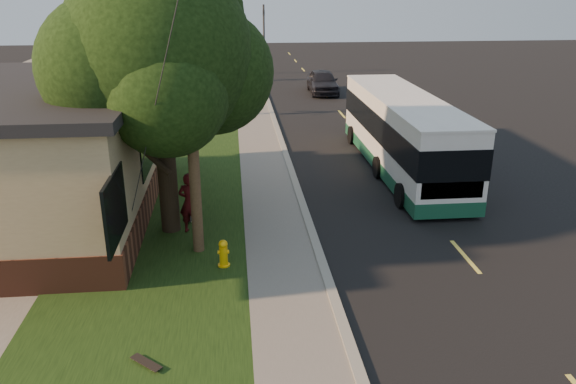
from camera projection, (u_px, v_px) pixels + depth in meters
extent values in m
plane|color=black|center=(321.00, 263.00, 15.05)|extent=(120.00, 120.00, 0.00)
cube|color=black|center=(376.00, 154.00, 24.75)|extent=(8.00, 80.00, 0.01)
cube|color=gray|center=(286.00, 155.00, 24.36)|extent=(0.25, 80.00, 0.12)
cube|color=slate|center=(263.00, 156.00, 24.27)|extent=(2.00, 80.00, 0.08)
cube|color=black|center=(181.00, 159.00, 23.95)|extent=(5.00, 80.00, 0.07)
cylinder|color=yellow|center=(224.00, 256.00, 14.69)|extent=(0.22, 0.22, 0.55)
sphere|color=yellow|center=(223.00, 244.00, 14.57)|extent=(0.24, 0.24, 0.24)
cylinder|color=yellow|center=(223.00, 252.00, 14.65)|extent=(0.30, 0.10, 0.10)
cylinder|color=yellow|center=(223.00, 252.00, 14.65)|extent=(0.10, 0.18, 0.10)
cylinder|color=yellow|center=(224.00, 265.00, 14.78)|extent=(0.32, 0.32, 0.04)
cylinder|color=#473321|center=(189.00, 89.00, 14.09)|extent=(0.30, 0.30, 9.00)
cylinder|color=#2D2D30|center=(150.00, 130.00, 13.25)|extent=(2.52, 3.21, 7.60)
cylinder|color=black|center=(167.00, 166.00, 16.28)|extent=(0.56, 0.56, 4.00)
sphere|color=black|center=(158.00, 54.00, 15.16)|extent=(5.20, 5.20, 5.20)
sphere|color=black|center=(211.00, 72.00, 16.06)|extent=(3.60, 3.60, 3.60)
sphere|color=black|center=(111.00, 68.00, 14.78)|extent=(3.80, 3.80, 3.80)
sphere|color=black|center=(166.00, 96.00, 14.29)|extent=(3.20, 3.20, 3.20)
sphere|color=black|center=(141.00, 34.00, 16.27)|extent=(3.40, 3.40, 3.40)
sphere|color=black|center=(192.00, 13.00, 16.01)|extent=(3.00, 3.00, 3.00)
cylinder|color=black|center=(209.00, 87.00, 30.92)|extent=(0.24, 0.24, 3.30)
cylinder|color=black|center=(207.00, 56.00, 30.34)|extent=(1.38, 0.57, 2.01)
cylinder|color=black|center=(207.00, 56.00, 30.34)|extent=(0.74, 1.21, 1.58)
cylinder|color=black|center=(207.00, 56.00, 30.34)|extent=(0.65, 1.05, 1.95)
cylinder|color=black|center=(207.00, 56.00, 30.34)|extent=(1.28, 0.53, 1.33)
cylinder|color=black|center=(207.00, 56.00, 30.34)|extent=(0.75, 1.21, 1.70)
cylinder|color=black|center=(221.00, 61.00, 42.21)|extent=(0.24, 0.24, 3.03)
cylinder|color=black|center=(220.00, 40.00, 41.68)|extent=(1.38, 0.57, 2.01)
cylinder|color=black|center=(220.00, 40.00, 41.68)|extent=(0.74, 1.21, 1.58)
cylinder|color=black|center=(220.00, 40.00, 41.68)|extent=(0.65, 1.05, 1.95)
cylinder|color=black|center=(220.00, 40.00, 41.68)|extent=(1.28, 0.53, 1.33)
cylinder|color=black|center=(220.00, 40.00, 41.68)|extent=(0.75, 1.21, 1.70)
cylinder|color=#2D2D30|center=(264.00, 40.00, 45.85)|extent=(0.16, 0.16, 5.50)
imported|color=black|center=(264.00, 17.00, 45.24)|extent=(0.18, 0.22, 1.10)
cube|color=silver|center=(402.00, 129.00, 22.09)|extent=(2.27, 10.92, 2.46)
cube|color=#164F35|center=(400.00, 160.00, 22.54)|extent=(2.29, 10.94, 0.50)
cube|color=black|center=(403.00, 124.00, 22.03)|extent=(2.31, 10.96, 1.00)
cube|color=black|center=(454.00, 176.00, 17.08)|extent=(1.97, 0.06, 1.46)
cube|color=yellow|center=(458.00, 137.00, 16.66)|extent=(1.46, 0.06, 0.32)
cube|color=#FFF2CC|center=(429.00, 209.00, 17.37)|extent=(0.23, 0.04, 0.14)
cube|color=#FFF2CC|center=(471.00, 207.00, 17.50)|extent=(0.23, 0.04, 0.14)
cube|color=silver|center=(405.00, 97.00, 21.66)|extent=(2.32, 10.97, 0.08)
cylinder|color=black|center=(401.00, 196.00, 18.70)|extent=(0.25, 0.84, 0.84)
cylinder|color=black|center=(467.00, 193.00, 18.91)|extent=(0.25, 0.84, 0.84)
cylinder|color=black|center=(378.00, 167.00, 21.58)|extent=(0.25, 0.84, 0.84)
cylinder|color=black|center=(435.00, 165.00, 21.79)|extent=(0.25, 0.84, 0.84)
cylinder|color=black|center=(352.00, 135.00, 26.16)|extent=(0.25, 0.84, 0.84)
cylinder|color=black|center=(399.00, 134.00, 26.37)|extent=(0.25, 0.84, 0.84)
imported|color=#440D10|center=(190.00, 203.00, 16.49)|extent=(0.76, 0.60, 1.85)
cube|color=black|center=(191.00, 217.00, 17.69)|extent=(0.33, 0.77, 0.02)
cylinder|color=silver|center=(189.00, 222.00, 17.46)|extent=(0.17, 0.08, 0.05)
cylinder|color=silver|center=(193.00, 215.00, 17.95)|extent=(0.17, 0.08, 0.05)
cube|color=black|center=(146.00, 362.00, 10.91)|extent=(0.69, 0.65, 0.02)
cylinder|color=silver|center=(155.00, 369.00, 10.78)|extent=(0.15, 0.16, 0.05)
cylinder|color=silver|center=(137.00, 359.00, 11.07)|extent=(0.15, 0.16, 0.05)
cube|color=#13311F|center=(62.00, 195.00, 17.99)|extent=(1.71, 1.44, 1.31)
cube|color=#13311F|center=(58.00, 174.00, 17.74)|extent=(1.77, 1.50, 0.09)
imported|color=black|center=(323.00, 82.00, 38.19)|extent=(1.97, 4.67, 1.58)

